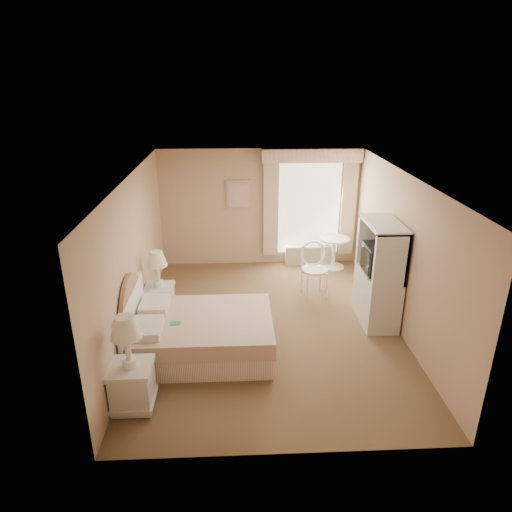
{
  "coord_description": "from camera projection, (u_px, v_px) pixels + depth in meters",
  "views": [
    {
      "loc": [
        -0.54,
        -6.59,
        3.91
      ],
      "look_at": [
        -0.2,
        0.3,
        1.14
      ],
      "focal_mm": 32.0,
      "sensor_mm": 36.0,
      "label": 1
    }
  ],
  "objects": [
    {
      "name": "room",
      "position": [
        270.0,
        256.0,
        7.12
      ],
      "size": [
        4.21,
        5.51,
        2.51
      ],
      "color": "brown",
      "rests_on": "ground"
    },
    {
      "name": "window",
      "position": [
        310.0,
        204.0,
        9.59
      ],
      "size": [
        2.05,
        0.22,
        2.51
      ],
      "color": "white",
      "rests_on": "room"
    },
    {
      "name": "framed_art",
      "position": [
        238.0,
        195.0,
        9.5
      ],
      "size": [
        0.52,
        0.04,
        0.62
      ],
      "color": "tan",
      "rests_on": "room"
    },
    {
      "name": "bed",
      "position": [
        197.0,
        333.0,
        6.75
      ],
      "size": [
        2.06,
        1.55,
        1.37
      ],
      "color": "tan",
      "rests_on": "room"
    },
    {
      "name": "round_table",
      "position": [
        334.0,
        248.0,
        9.71
      ],
      "size": [
        0.64,
        0.64,
        0.68
      ],
      "color": "white",
      "rests_on": "room"
    },
    {
      "name": "armoire",
      "position": [
        378.0,
        281.0,
        7.51
      ],
      "size": [
        0.52,
        1.05,
        1.74
      ],
      "color": "white",
      "rests_on": "room"
    },
    {
      "name": "cafe_chair",
      "position": [
        314.0,
        265.0,
        8.51
      ],
      "size": [
        0.55,
        0.55,
        1.01
      ],
      "rotation": [
        0.0,
        0.0,
        0.13
      ],
      "color": "white",
      "rests_on": "room"
    },
    {
      "name": "nightstand_near",
      "position": [
        131.0,
        375.0,
        5.57
      ],
      "size": [
        0.52,
        0.52,
        1.27
      ],
      "color": "white",
      "rests_on": "room"
    },
    {
      "name": "nightstand_far",
      "position": [
        159.0,
        292.0,
        7.75
      ],
      "size": [
        0.48,
        0.48,
        1.17
      ],
      "color": "white",
      "rests_on": "room"
    }
  ]
}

